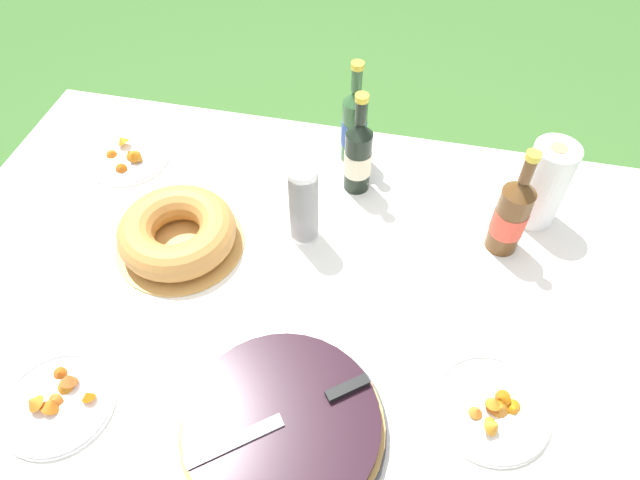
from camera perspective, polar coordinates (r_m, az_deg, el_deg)
ground_plane at (r=2.00m, az=-1.66°, el=-17.03°), size 16.00×16.00×0.00m
garden_table at (r=1.40m, az=-2.27°, el=-6.05°), size 1.83×1.19×0.74m
tablecloth at (r=1.37m, az=-2.33°, el=-4.94°), size 1.84×1.20×0.10m
berry_tart at (r=1.16m, az=-3.75°, el=-18.08°), size 0.41×0.41×0.06m
serving_knife at (r=1.13m, az=-2.43°, el=-16.84°), size 0.31×0.25×0.01m
bundt_cake at (r=1.44m, az=-14.08°, el=0.72°), size 0.32×0.32×0.10m
cup_stack at (r=1.37m, az=-1.65°, el=3.56°), size 0.07×0.07×0.23m
cider_bottle_green at (r=1.59m, az=3.44°, el=11.40°), size 0.07×0.07×0.31m
cider_bottle_amber at (r=1.42m, az=18.58°, el=2.40°), size 0.08×0.08×0.30m
juice_bottle_red at (r=1.50m, az=3.83°, el=8.43°), size 0.07×0.07×0.30m
snack_plate_near at (r=1.31m, az=-24.78°, el=-14.49°), size 0.23×0.23×0.06m
snack_plate_left at (r=1.73m, az=-18.68°, el=7.89°), size 0.23×0.23×0.06m
snack_plate_right at (r=1.24m, az=16.84°, el=-15.74°), size 0.24×0.24×0.06m
paper_towel_roll at (r=1.52m, az=21.50°, el=5.22°), size 0.11×0.11×0.23m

